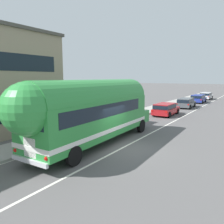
{
  "coord_description": "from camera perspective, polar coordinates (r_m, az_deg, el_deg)",
  "views": [
    {
      "loc": [
        6.58,
        -11.18,
        4.25
      ],
      "look_at": [
        -1.85,
        1.64,
        1.85
      ],
      "focal_mm": 35.37,
      "sensor_mm": 36.0,
      "label": 1
    }
  ],
  "objects": [
    {
      "name": "car_lead",
      "position": [
        25.71,
        13.66,
        0.9
      ],
      "size": [
        2.02,
        4.52,
        1.37
      ],
      "color": "#A5191E",
      "rests_on": "ground"
    },
    {
      "name": "car_second",
      "position": [
        33.03,
        18.59,
        2.42
      ],
      "size": [
        2.03,
        4.62,
        1.37
      ],
      "color": "#474C51",
      "rests_on": "ground"
    },
    {
      "name": "painted_bus",
      "position": [
        13.57,
        -5.41,
        0.6
      ],
      "size": [
        2.87,
        12.46,
        4.12
      ],
      "color": "#2D8C3D",
      "rests_on": "ground"
    },
    {
      "name": "ground_plane",
      "position": [
        13.65,
        2.74,
        -9.25
      ],
      "size": [
        300.0,
        300.0,
        0.0
      ],
      "primitive_type": "plane",
      "color": "#565454"
    },
    {
      "name": "lane_markings",
      "position": [
        24.99,
        13.43,
        -1.14
      ],
      "size": [
        3.85,
        80.0,
        0.01
      ],
      "color": "silver",
      "rests_on": "ground"
    },
    {
      "name": "car_fourth",
      "position": [
        47.21,
        23.13,
        3.98
      ],
      "size": [
        1.98,
        4.39,
        1.37
      ],
      "color": "silver",
      "rests_on": "ground"
    },
    {
      "name": "car_third",
      "position": [
        40.51,
        21.41,
        3.39
      ],
      "size": [
        2.1,
        4.77,
        1.37
      ],
      "color": "navy",
      "rests_on": "ground"
    },
    {
      "name": "sidewalk_slab",
      "position": [
        24.51,
        4.56,
        -0.94
      ],
      "size": [
        2.59,
        90.0,
        0.15
      ],
      "primitive_type": "cube",
      "color": "#9E9B93",
      "rests_on": "ground"
    }
  ]
}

